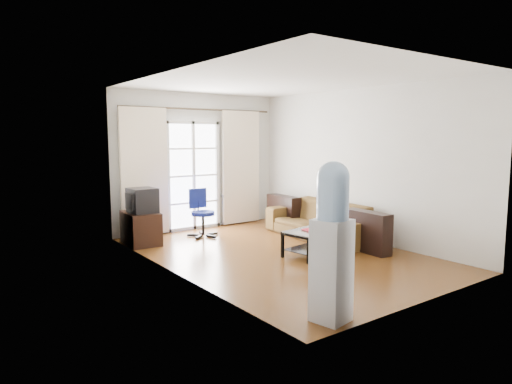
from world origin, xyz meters
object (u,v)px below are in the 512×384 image
at_px(sofa, 320,220).
at_px(tv_stand, 141,228).
at_px(crt_tv, 141,200).
at_px(task_chair, 202,222).
at_px(water_cooler, 332,239).
at_px(coffee_table, 314,239).

bearing_deg(sofa, tv_stand, -114.09).
bearing_deg(crt_tv, tv_stand, 92.14).
height_order(tv_stand, crt_tv, crt_tv).
distance_m(tv_stand, task_chair, 1.16).
bearing_deg(sofa, water_cooler, -38.70).
bearing_deg(sofa, coffee_table, -44.66).
bearing_deg(tv_stand, sofa, -24.44).
distance_m(tv_stand, water_cooler, 4.33).
xyz_separation_m(sofa, water_cooler, (-2.56, -2.79, 0.51)).
distance_m(coffee_table, crt_tv, 2.99).
distance_m(sofa, tv_stand, 3.19).
height_order(coffee_table, water_cooler, water_cooler).
bearing_deg(water_cooler, crt_tv, 82.52).
xyz_separation_m(crt_tv, task_chair, (1.16, -0.03, -0.51)).
relative_size(sofa, task_chair, 2.64).
bearing_deg(tv_stand, water_cooler, -83.00).
bearing_deg(crt_tv, task_chair, -2.36).
distance_m(sofa, task_chair, 2.18).
distance_m(tv_stand, crt_tv, 0.49).
bearing_deg(crt_tv, sofa, -27.81).
xyz_separation_m(coffee_table, crt_tv, (-1.91, 2.25, 0.51)).
distance_m(crt_tv, task_chair, 1.26).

